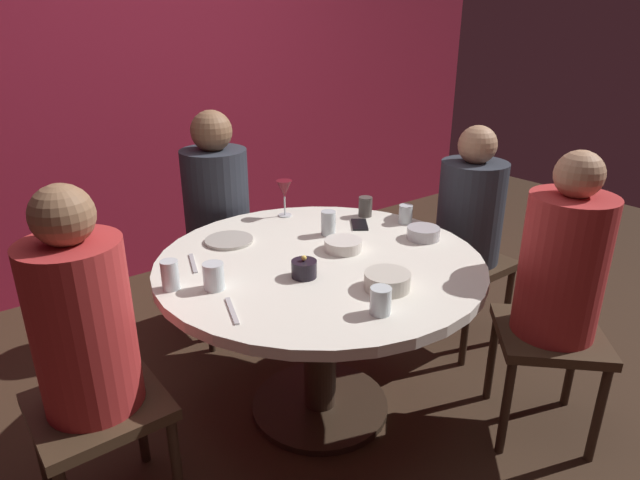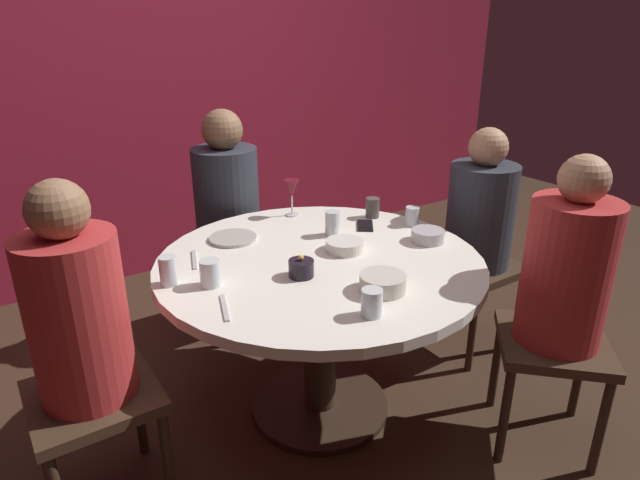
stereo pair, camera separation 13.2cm
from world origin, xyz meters
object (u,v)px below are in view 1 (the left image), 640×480
at_px(seated_diner_left, 84,331).
at_px(dinner_plate, 229,240).
at_px(dining_table, 320,293).
at_px(bowl_salad_center, 343,245).
at_px(seated_diner_front_right, 562,271).
at_px(candle_holder, 304,269).
at_px(bowl_small_white, 387,281).
at_px(cup_by_left_diner, 328,223).
at_px(cup_by_right_diner, 406,214).
at_px(cell_phone, 360,225).
at_px(wine_glass, 284,190).
at_px(seated_diner_back, 217,201).
at_px(bowl_serving_large, 423,233).
at_px(cup_beside_wine, 170,275).
at_px(cup_far_edge, 381,301).
at_px(seated_diner_right, 470,215).
at_px(cup_near_candle, 214,276).
at_px(cup_center_front, 365,207).

distance_m(seated_diner_left, dinner_plate, 0.80).
height_order(dining_table, bowl_salad_center, bowl_salad_center).
bearing_deg(seated_diner_front_right, candle_holder, 10.01).
bearing_deg(bowl_salad_center, bowl_small_white, -105.25).
xyz_separation_m(dinner_plate, bowl_small_white, (0.23, -0.72, 0.02)).
bearing_deg(dinner_plate, cup_by_left_diner, -26.27).
bearing_deg(cup_by_right_diner, cell_phone, 151.45).
xyz_separation_m(wine_glass, dinner_plate, (-0.38, -0.13, -0.12)).
xyz_separation_m(seated_diner_back, cup_by_left_diner, (0.19, -0.69, 0.04)).
xyz_separation_m(dinner_plate, bowl_serving_large, (0.68, -0.48, 0.02)).
bearing_deg(cup_beside_wine, cup_far_edge, -51.08).
bearing_deg(seated_diner_left, seated_diner_right, 0.00).
bearing_deg(seated_diner_right, dinner_plate, -18.29).
bearing_deg(cell_phone, bowl_salad_center, -107.44).
distance_m(wine_glass, cup_by_left_diner, 0.33).
relative_size(seated_diner_back, cup_near_candle, 12.37).
relative_size(cell_phone, bowl_serving_large, 0.99).
distance_m(bowl_serving_large, bowl_small_white, 0.52).
xyz_separation_m(seated_diner_back, bowl_salad_center, (0.13, -0.86, 0.01)).
bearing_deg(seated_diner_back, cup_center_front, 38.59).
height_order(dinner_plate, cup_by_left_diner, cup_by_left_diner).
distance_m(seated_diner_left, cup_by_right_diner, 1.47).
bearing_deg(cell_phone, cup_center_front, 74.08).
distance_m(dinner_plate, cup_by_left_diner, 0.43).
relative_size(dining_table, bowl_small_white, 7.94).
distance_m(dining_table, seated_diner_front_right, 0.93).
bearing_deg(dining_table, seated_diner_front_right, -45.00).
bearing_deg(seated_diner_left, cup_beside_wine, 18.85).
height_order(seated_diner_front_right, cup_by_right_diner, seated_diner_front_right).
xyz_separation_m(seated_diner_front_right, cup_center_front, (-0.17, 0.92, 0.04)).
xyz_separation_m(cell_phone, cup_beside_wine, (-0.95, -0.07, 0.05)).
relative_size(candle_holder, cup_far_edge, 1.03).
relative_size(cup_by_right_diner, cup_beside_wine, 0.80).
distance_m(seated_diner_back, cup_far_edge, 1.34).
xyz_separation_m(candle_holder, cup_center_front, (0.63, 0.36, 0.01)).
bearing_deg(cup_by_right_diner, cup_far_edge, -141.07).
height_order(seated_diner_back, wine_glass, seated_diner_back).
bearing_deg(bowl_serving_large, dining_table, 167.99).
relative_size(bowl_salad_center, cup_beside_wine, 1.44).
xyz_separation_m(dinner_plate, cup_center_front, (0.68, -0.11, 0.04)).
height_order(dining_table, wine_glass, wine_glass).
distance_m(bowl_small_white, cup_by_right_diner, 0.69).
height_order(seated_diner_back, candle_holder, seated_diner_back).
xyz_separation_m(cup_near_candle, cup_by_right_diner, (1.02, 0.06, -0.01)).
bearing_deg(cup_near_candle, dining_table, -2.68).
height_order(seated_diner_left, cup_center_front, seated_diner_left).
height_order(seated_diner_left, cup_far_edge, seated_diner_left).
distance_m(seated_diner_front_right, candle_holder, 0.97).
bearing_deg(seated_diner_right, bowl_salad_center, -0.73).
relative_size(cup_center_front, cup_far_edge, 1.03).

